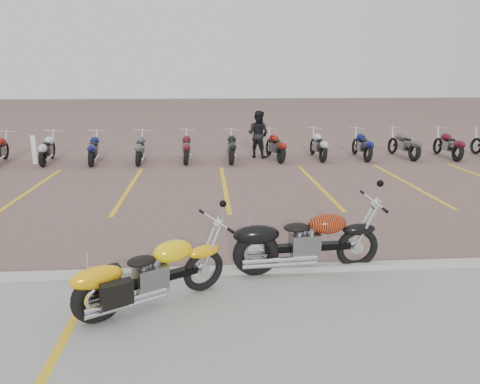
{
  "coord_description": "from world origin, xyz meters",
  "views": [
    {
      "loc": [
        -0.52,
        -9.01,
        3.19
      ],
      "look_at": [
        0.18,
        0.43,
        0.75
      ],
      "focal_mm": 35.0,
      "sensor_mm": 36.0,
      "label": 1
    }
  ],
  "objects_px": {
    "yellow_cruiser": "(149,276)",
    "person_b": "(258,134)",
    "flame_cruiser": "(303,243)",
    "bollard": "(34,150)"
  },
  "relations": [
    {
      "from": "yellow_cruiser",
      "to": "person_b",
      "type": "height_order",
      "value": "person_b"
    },
    {
      "from": "flame_cruiser",
      "to": "bollard",
      "type": "height_order",
      "value": "bollard"
    },
    {
      "from": "person_b",
      "to": "bollard",
      "type": "relative_size",
      "value": 1.78
    },
    {
      "from": "flame_cruiser",
      "to": "person_b",
      "type": "height_order",
      "value": "person_b"
    },
    {
      "from": "flame_cruiser",
      "to": "bollard",
      "type": "xyz_separation_m",
      "value": [
        -7.66,
        9.98,
        0.0
      ]
    },
    {
      "from": "person_b",
      "to": "bollard",
      "type": "xyz_separation_m",
      "value": [
        -8.11,
        -0.65,
        -0.39
      ]
    },
    {
      "from": "flame_cruiser",
      "to": "yellow_cruiser",
      "type": "bearing_deg",
      "value": -161.47
    },
    {
      "from": "bollard",
      "to": "yellow_cruiser",
      "type": "bearing_deg",
      "value": -64.26
    },
    {
      "from": "flame_cruiser",
      "to": "person_b",
      "type": "xyz_separation_m",
      "value": [
        0.45,
        10.63,
        0.39
      ]
    },
    {
      "from": "person_b",
      "to": "flame_cruiser",
      "type": "bearing_deg",
      "value": 120.97
    }
  ]
}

